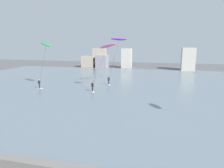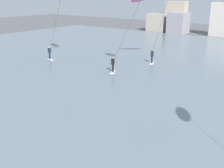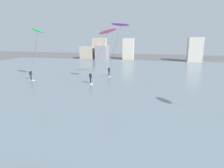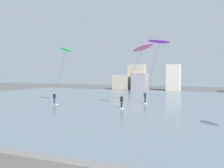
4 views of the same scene
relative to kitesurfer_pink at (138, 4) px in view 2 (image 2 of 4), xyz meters
name	(u,v)px [view 2 (image 2 of 4)]	position (x,y,z in m)	size (l,w,h in m)	color
water_bay	(190,72)	(4.31, 3.99, -7.00)	(84.00, 52.00, 0.10)	slate
far_shore_buildings	(221,22)	(-1.47, 31.91, -4.19)	(35.95, 4.70, 6.79)	#B7A893
kitesurfer_pink	(138,4)	(0.00, 0.00, 0.00)	(4.56, 3.52, 8.14)	silver
kitesurfer_green	(60,1)	(-11.25, 0.08, 0.19)	(3.49, 3.33, 8.31)	silver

